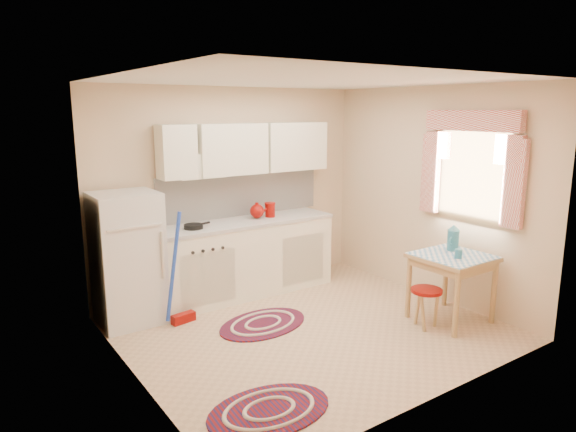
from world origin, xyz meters
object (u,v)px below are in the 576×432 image
(fridge, at_px, (128,259))
(table, at_px, (451,288))
(stool, at_px, (426,308))
(base_cabinets, at_px, (244,259))

(fridge, distance_m, table, 3.44)
(fridge, relative_size, table, 1.94)
(stool, bearing_deg, fridge, 142.26)
(table, distance_m, stool, 0.40)
(base_cabinets, height_order, table, base_cabinets)
(base_cabinets, bearing_deg, table, -54.74)
(base_cabinets, xyz_separation_m, table, (1.40, -1.98, -0.08))
(fridge, relative_size, stool, 3.33)
(base_cabinets, xyz_separation_m, stool, (1.03, -1.96, -0.23))
(base_cabinets, distance_m, table, 2.42)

